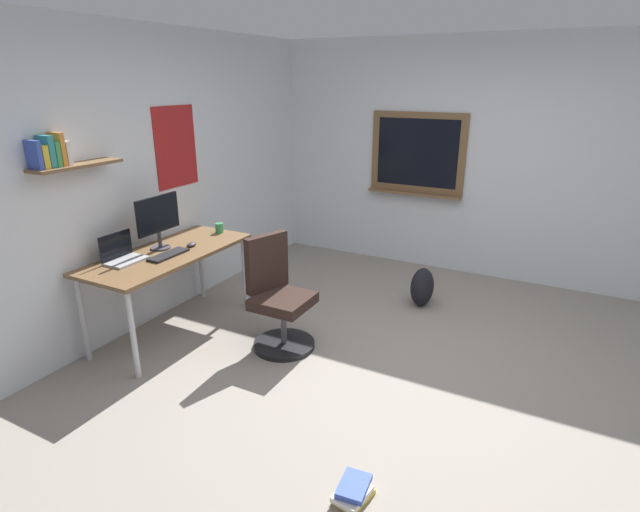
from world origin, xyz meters
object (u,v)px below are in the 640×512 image
Objects in this scene: keyboard at (169,255)px; book_stack_on_floor at (353,492)px; monitor_primary at (158,219)px; office_chair at (278,301)px; coffee_mug at (219,228)px; desk at (169,260)px; backpack at (422,287)px; laptop at (122,255)px; computer_mouse at (191,245)px.

book_stack_on_floor is (-0.92, -2.12, -0.72)m from keyboard.
office_chair is at bearing -79.37° from monitor_primary.
coffee_mug is at bearing 52.66° from book_stack_on_floor.
coffee_mug is at bearing -2.93° from desk.
keyboard is 0.95× the size of backpack.
laptop is at bearing 172.73° from monitor_primary.
keyboard is at bearing -132.14° from desk.
monitor_primary is at bearing 59.42° from keyboard.
laptop is 0.80× the size of backpack.
laptop reaches higher than desk.
computer_mouse reaches higher than book_stack_on_floor.
desk is 3.90× the size of backpack.
coffee_mug is at bearing 3.91° from keyboard.
computer_mouse is at bearing 60.41° from book_stack_on_floor.
backpack is at bearing -48.73° from desk.
office_chair is 2.05× the size of monitor_primary.
office_chair reaches higher than keyboard.
laptop is at bearing 156.20° from computer_mouse.
book_stack_on_floor is (-1.20, -2.12, -0.73)m from computer_mouse.
desk is at bearing 47.86° from keyboard.
monitor_primary is 2.72m from book_stack_on_floor.
monitor_primary is 0.34m from keyboard.
office_chair is at bearing -114.52° from coffee_mug.
coffee_mug reaches higher than computer_mouse.
computer_mouse is (0.54, -0.24, -0.04)m from laptop.
coffee_mug is 2.07m from backpack.
keyboard is at bearing -176.09° from coffee_mug.
monitor_primary is at bearing 65.84° from book_stack_on_floor.
monitor_primary reaches higher than laptop.
coffee_mug reaches higher than keyboard.
office_chair is at bearing -76.03° from desk.
office_chair is 2.57× the size of keyboard.
office_chair reaches higher than backpack.
monitor_primary is at bearing 128.92° from backpack.
coffee_mug is 0.24× the size of backpack.
office_chair is 0.94m from computer_mouse.
laptop is 0.36m from keyboard.
coffee_mug is at bearing 65.48° from office_chair.
monitor_primary reaches higher than coffee_mug.
computer_mouse is 1.13× the size of coffee_mug.
coffee_mug is (0.66, -0.03, 0.12)m from desk.
backpack is (1.57, -1.79, -0.49)m from desk.
desk reaches higher than book_stack_on_floor.
computer_mouse is at bearing -0.00° from keyboard.
monitor_primary is 2.58m from backpack.
monitor_primary is (0.38, -0.05, 0.22)m from laptop.
office_chair is 0.99m from keyboard.
desk is at bearing -24.71° from laptop.
computer_mouse reaches higher than backpack.
desk is at bearing 103.97° from office_chair.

